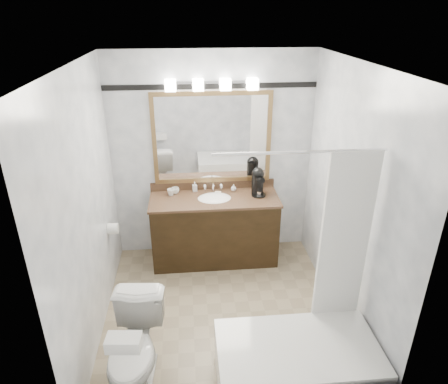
{
  "coord_description": "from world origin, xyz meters",
  "views": [
    {
      "loc": [
        -0.28,
        -3.22,
        2.91
      ],
      "look_at": [
        0.05,
        0.35,
        1.24
      ],
      "focal_mm": 32.0,
      "sensor_mm": 36.0,
      "label": 1
    }
  ],
  "objects": [
    {
      "name": "cup_right",
      "position": [
        -0.51,
        1.14,
        0.89
      ],
      "size": [
        0.11,
        0.11,
        0.08
      ],
      "primitive_type": "imported",
      "rotation": [
        0.0,
        0.0,
        0.26
      ],
      "color": "white",
      "rests_on": "vanity"
    },
    {
      "name": "vanity_light_bar",
      "position": [
        0.0,
        1.23,
        2.13
      ],
      "size": [
        1.02,
        0.14,
        0.12
      ],
      "color": "silver",
      "rests_on": "room"
    },
    {
      "name": "soap_bottle_b",
      "position": [
        0.25,
        1.2,
        0.89
      ],
      "size": [
        0.07,
        0.07,
        0.08
      ],
      "primitive_type": "imported",
      "rotation": [
        0.0,
        0.0,
        -0.14
      ],
      "color": "white",
      "rests_on": "vanity"
    },
    {
      "name": "accent_stripe",
      "position": [
        0.0,
        1.29,
        2.1
      ],
      "size": [
        2.4,
        0.01,
        0.06
      ],
      "primitive_type": "cube",
      "color": "black",
      "rests_on": "room"
    },
    {
      "name": "mirror",
      "position": [
        0.0,
        1.28,
        1.5
      ],
      "size": [
        1.4,
        0.04,
        1.1
      ],
      "color": "olive",
      "rests_on": "room"
    },
    {
      "name": "tp_roll",
      "position": [
        -1.14,
        0.66,
        0.7
      ],
      "size": [
        0.11,
        0.12,
        0.12
      ],
      "primitive_type": "cylinder",
      "rotation": [
        0.0,
        1.57,
        0.0
      ],
      "color": "white",
      "rests_on": "room"
    },
    {
      "name": "bathtub",
      "position": [
        0.55,
        -0.9,
        0.28
      ],
      "size": [
        1.3,
        0.75,
        1.96
      ],
      "color": "white",
      "rests_on": "ground"
    },
    {
      "name": "vanity",
      "position": [
        0.0,
        1.02,
        0.44
      ],
      "size": [
        1.53,
        0.58,
        0.97
      ],
      "color": "black",
      "rests_on": "ground"
    },
    {
      "name": "soap_bottle_a",
      "position": [
        -0.22,
        1.23,
        0.91
      ],
      "size": [
        0.06,
        0.06,
        0.12
      ],
      "primitive_type": "imported",
      "rotation": [
        0.0,
        0.0,
        0.15
      ],
      "color": "white",
      "rests_on": "vanity"
    },
    {
      "name": "coffee_maker",
      "position": [
        0.53,
        1.08,
        1.02
      ],
      "size": [
        0.17,
        0.22,
        0.33
      ],
      "rotation": [
        0.0,
        0.0,
        0.13
      ],
      "color": "black",
      "rests_on": "vanity"
    },
    {
      "name": "soap_bar",
      "position": [
        0.05,
        1.13,
        0.86
      ],
      "size": [
        0.08,
        0.06,
        0.02
      ],
      "primitive_type": "cube",
      "rotation": [
        0.0,
        0.0,
        -0.16
      ],
      "color": "beige",
      "rests_on": "vanity"
    },
    {
      "name": "cup_left",
      "position": [
        -0.46,
        1.19,
        0.89
      ],
      "size": [
        0.1,
        0.1,
        0.07
      ],
      "primitive_type": "imported",
      "rotation": [
        0.0,
        0.0,
        -0.02
      ],
      "color": "white",
      "rests_on": "vanity"
    },
    {
      "name": "toilet",
      "position": [
        -0.78,
        -0.78,
        0.38
      ],
      "size": [
        0.49,
        0.79,
        0.77
      ],
      "primitive_type": "imported",
      "rotation": [
        0.0,
        0.0,
        -0.09
      ],
      "color": "white",
      "rests_on": "ground"
    },
    {
      "name": "room",
      "position": [
        0.0,
        0.0,
        1.25
      ],
      "size": [
        2.42,
        2.62,
        2.52
      ],
      "color": "gray",
      "rests_on": "ground"
    },
    {
      "name": "tissue_box",
      "position": [
        -0.78,
        -1.12,
        0.81
      ],
      "size": [
        0.25,
        0.15,
        0.1
      ],
      "primitive_type": "cube",
      "rotation": [
        0.0,
        0.0,
        -0.1
      ],
      "color": "white",
      "rests_on": "toilet"
    }
  ]
}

